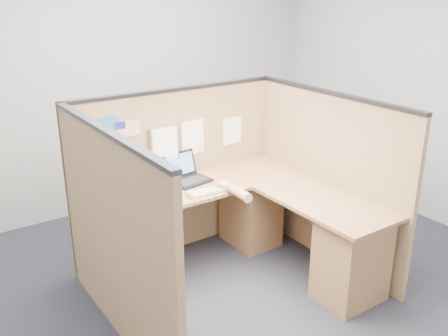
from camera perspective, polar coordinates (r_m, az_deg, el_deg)
floor at (r=4.18m, az=2.06°, el=-14.22°), size 5.00×5.00×0.00m
wall_back at (r=5.50m, az=-12.04°, el=9.69°), size 5.00×0.00×5.00m
wall_right at (r=5.43m, az=24.23°, el=8.23°), size 0.00×4.50×4.50m
cubicle_partitions at (r=4.12m, az=-1.35°, el=-2.56°), size 2.06×1.83×1.53m
l_desk at (r=4.27m, az=1.82°, el=-7.27°), size 1.95×1.75×0.73m
laptop at (r=4.43m, az=-4.26°, el=-0.66°), size 0.36×0.35×0.24m
keyboard at (r=4.17m, az=-1.53°, el=-2.61°), size 0.42×0.17×0.03m
mouse at (r=4.23m, az=-0.18°, el=-2.12°), size 0.13×0.09×0.05m
hand_forearm at (r=4.11m, az=1.15°, el=-2.53°), size 0.12×0.42×0.09m
blue_poster at (r=4.14m, az=-13.03°, el=4.05°), size 0.18×0.01×0.24m
american_flag at (r=4.18m, az=-11.22°, el=4.22°), size 0.21×0.01×0.37m
file_holder at (r=4.36m, az=-6.88°, el=2.55°), size 0.27×0.05×0.35m
paper_left at (r=4.53m, az=-3.58°, el=3.52°), size 0.25×0.02×0.31m
paper_right at (r=4.76m, az=0.94°, el=4.28°), size 0.20×0.01×0.26m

